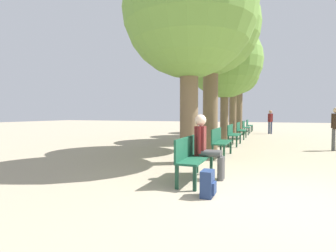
% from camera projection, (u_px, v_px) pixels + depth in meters
% --- Properties ---
extents(ground_plane, '(80.00, 80.00, 0.00)m').
position_uv_depth(ground_plane, '(286.00, 202.00, 4.04)').
color(ground_plane, tan).
extents(bench_row_0, '(0.42, 1.51, 0.89)m').
position_uv_depth(bench_row_0, '(192.00, 155.00, 5.34)').
color(bench_row_0, '#195138').
rests_on(bench_row_0, ground_plane).
extents(bench_row_1, '(0.42, 1.51, 0.89)m').
position_uv_depth(bench_row_1, '(220.00, 140.00, 8.34)').
color(bench_row_1, '#195138').
rests_on(bench_row_1, ground_plane).
extents(bench_row_2, '(0.42, 1.51, 0.89)m').
position_uv_depth(bench_row_2, '(233.00, 133.00, 11.34)').
color(bench_row_2, '#195138').
rests_on(bench_row_2, ground_plane).
extents(bench_row_3, '(0.42, 1.51, 0.89)m').
position_uv_depth(bench_row_3, '(240.00, 129.00, 14.33)').
color(bench_row_3, '#195138').
rests_on(bench_row_3, ground_plane).
extents(bench_row_4, '(0.42, 1.51, 0.89)m').
position_uv_depth(bench_row_4, '(245.00, 126.00, 17.33)').
color(bench_row_4, '#195138').
rests_on(bench_row_4, ground_plane).
extents(bench_row_5, '(0.42, 1.51, 0.89)m').
position_uv_depth(bench_row_5, '(249.00, 124.00, 20.33)').
color(bench_row_5, '#195138').
rests_on(bench_row_5, ground_plane).
extents(tree_row_0, '(3.60, 3.60, 5.94)m').
position_uv_depth(tree_row_0, '(189.00, 12.00, 7.05)').
color(tree_row_0, brown).
rests_on(tree_row_0, ground_plane).
extents(tree_row_1, '(3.57, 3.57, 6.38)m').
position_uv_depth(tree_row_1, '(211.00, 28.00, 9.65)').
color(tree_row_1, brown).
rests_on(tree_row_1, ground_plane).
extents(tree_row_2, '(3.61, 3.61, 5.75)m').
position_uv_depth(tree_row_2, '(225.00, 61.00, 12.77)').
color(tree_row_2, brown).
rests_on(tree_row_2, ground_plane).
extents(tree_row_3, '(2.82, 2.82, 5.55)m').
position_uv_depth(tree_row_3, '(233.00, 69.00, 15.74)').
color(tree_row_3, brown).
rests_on(tree_row_3, ground_plane).
extents(tree_row_4, '(2.84, 2.84, 5.64)m').
position_uv_depth(tree_row_4, '(239.00, 75.00, 18.67)').
color(tree_row_4, brown).
rests_on(tree_row_4, ground_plane).
extents(person_seated, '(0.63, 0.36, 1.35)m').
position_uv_depth(person_seated, '(206.00, 144.00, 5.50)').
color(person_seated, '#4C4C4C').
rests_on(person_seated, ground_plane).
extents(backpack, '(0.23, 0.31, 0.44)m').
position_uv_depth(backpack, '(208.00, 184.00, 4.29)').
color(backpack, navy).
rests_on(backpack, ground_plane).
extents(pedestrian_near, '(0.32, 0.29, 1.60)m').
position_uv_depth(pedestrian_near, '(270.00, 120.00, 17.73)').
color(pedestrian_near, '#384260').
rests_on(pedestrian_near, ground_plane).
extents(pedestrian_mid, '(0.32, 0.27, 1.60)m').
position_uv_depth(pedestrian_mid, '(336.00, 126.00, 9.61)').
color(pedestrian_mid, '#4C4C4C').
rests_on(pedestrian_mid, ground_plane).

